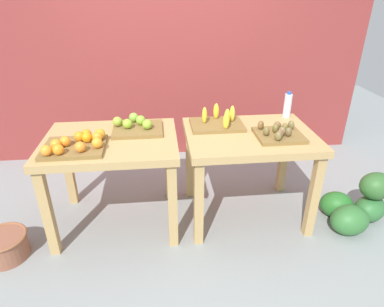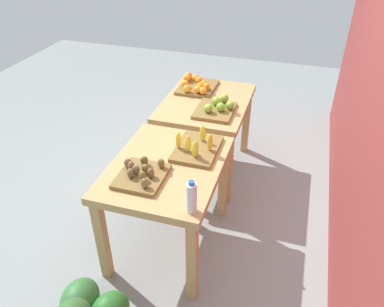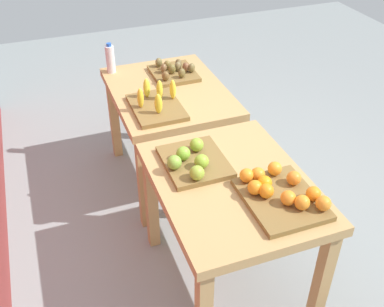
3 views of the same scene
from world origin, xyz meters
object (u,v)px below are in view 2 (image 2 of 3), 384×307
Objects in this scene: display_table_left at (206,111)px; orange_bin at (196,85)px; apple_bin at (217,108)px; banana_crate at (196,147)px; display_table_right at (167,178)px; water_bottle at (192,198)px; wicker_basket at (196,119)px; kiwi_bin at (142,174)px.

orange_bin reaches higher than display_table_left.
apple_bin is (0.42, 0.32, -0.01)m from orange_bin.
display_table_right is at bearing -34.01° from banana_crate.
display_table_left is 0.91m from banana_crate.
display_table_right is 4.46× the size of water_bottle.
display_table_right is 2.97× the size of wicker_basket.
water_bottle is at bearing 11.88° from display_table_left.
orange_bin is 1.09× the size of apple_bin.
apple_bin is 1.15× the size of kiwi_bin.
display_table_right is 0.33m from banana_crate.
wicker_basket is (-2.36, -0.67, -0.80)m from water_bottle.
banana_crate reaches higher than display_table_left.
display_table_left is at bearing -169.67° from banana_crate.
water_bottle reaches higher than display_table_left.
apple_bin is at bearing 37.25° from orange_bin.
display_table_left is 2.36× the size of banana_crate.
water_bottle reaches higher than wicker_basket.
kiwi_bin is 2.27m from wicker_basket.
display_table_right is 2.31× the size of orange_bin.
orange_bin is (-0.22, -0.16, 0.16)m from display_table_left.
kiwi_bin is at bearing -117.35° from water_bottle.
apple_bin is 1.19× the size of wicker_basket.
water_bottle is (0.22, 0.43, 0.08)m from kiwi_bin.
water_bottle is 0.67× the size of wicker_basket.
water_bottle is (0.42, 0.32, 0.23)m from display_table_right.
water_bottle is (1.34, 0.17, 0.07)m from apple_bin.
apple_bin is at bearing -172.66° from water_bottle.
orange_bin is 1.54m from kiwi_bin.
orange_bin is 1.29× the size of wicker_basket.
banana_crate is at bearing 16.50° from orange_bin.
display_table_left is 2.89× the size of kiwi_bin.
display_table_left is 1.59m from water_bottle.
wicker_basket is (-1.02, -0.50, -0.73)m from apple_bin.
apple_bin is at bearing 166.98° from kiwi_bin.
wicker_basket is at bearing -163.31° from banana_crate.
display_table_right is 2.51× the size of apple_bin.
kiwi_bin is at bearing -28.52° from display_table_right.
water_bottle is 2.59m from wicker_basket.
banana_crate is 1.26× the size of wicker_basket.
display_table_left is 2.51× the size of apple_bin.
orange_bin is 0.97m from wicker_basket.
banana_crate is at bearing 0.79° from apple_bin.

